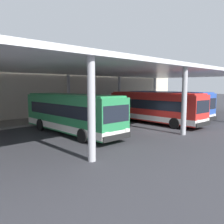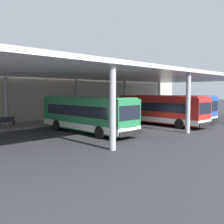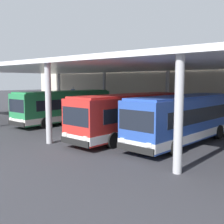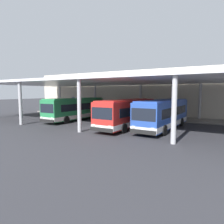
{
  "view_description": "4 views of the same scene",
  "coord_description": "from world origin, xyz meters",
  "px_view_note": "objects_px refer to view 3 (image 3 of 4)",
  "views": [
    {
      "loc": [
        -16.48,
        -11.43,
        3.82
      ],
      "look_at": [
        -2.21,
        3.28,
        1.5
      ],
      "focal_mm": 37.0,
      "sensor_mm": 36.0,
      "label": 1
    },
    {
      "loc": [
        -20.26,
        -13.57,
        3.62
      ],
      "look_at": [
        -1.5,
        5.4,
        1.49
      ],
      "focal_mm": 40.88,
      "sensor_mm": 36.0,
      "label": 2
    },
    {
      "loc": [
        14.62,
        -13.5,
        4.12
      ],
      "look_at": [
        -0.3,
        4.36,
        1.48
      ],
      "focal_mm": 43.78,
      "sensor_mm": 36.0,
      "label": 3
    },
    {
      "loc": [
        12.78,
        -17.98,
        3.96
      ],
      "look_at": [
        0.78,
        2.64,
        1.63
      ],
      "focal_mm": 32.03,
      "sensor_mm": 36.0,
      "label": 4
    }
  ],
  "objects_px": {
    "bus_middle_bay": "(184,118)",
    "trash_bin": "(72,106)",
    "bus_nearest_bay": "(65,106)",
    "bench_waiting": "(91,108)",
    "bus_second_bay": "(130,115)",
    "banner_sign": "(73,97)"
  },
  "relations": [
    {
      "from": "trash_bin",
      "to": "banner_sign",
      "type": "bearing_deg",
      "value": -30.08
    },
    {
      "from": "bus_middle_bay",
      "to": "trash_bin",
      "type": "xyz_separation_m",
      "value": [
        -20.17,
        8.08,
        -0.98
      ]
    },
    {
      "from": "bench_waiting",
      "to": "bus_middle_bay",
      "type": "bearing_deg",
      "value": -26.72
    },
    {
      "from": "bus_second_bay",
      "to": "trash_bin",
      "type": "bearing_deg",
      "value": 151.23
    },
    {
      "from": "bus_middle_bay",
      "to": "banner_sign",
      "type": "relative_size",
      "value": 3.33
    },
    {
      "from": "bus_second_bay",
      "to": "bus_middle_bay",
      "type": "xyz_separation_m",
      "value": [
        3.78,
        0.92,
        0.0
      ]
    },
    {
      "from": "bench_waiting",
      "to": "trash_bin",
      "type": "height_order",
      "value": "trash_bin"
    },
    {
      "from": "bench_waiting",
      "to": "banner_sign",
      "type": "height_order",
      "value": "banner_sign"
    },
    {
      "from": "trash_bin",
      "to": "bus_second_bay",
      "type": "bearing_deg",
      "value": -28.77
    },
    {
      "from": "bench_waiting",
      "to": "banner_sign",
      "type": "relative_size",
      "value": 0.56
    },
    {
      "from": "bus_second_bay",
      "to": "bench_waiting",
      "type": "distance_m",
      "value": 16.07
    },
    {
      "from": "bus_nearest_bay",
      "to": "bench_waiting",
      "type": "xyz_separation_m",
      "value": [
        -3.93,
        7.8,
        -0.99
      ]
    },
    {
      "from": "bus_middle_bay",
      "to": "banner_sign",
      "type": "distance_m",
      "value": 20.74
    },
    {
      "from": "bus_nearest_bay",
      "to": "bus_middle_bay",
      "type": "distance_m",
      "value": 12.88
    },
    {
      "from": "bus_nearest_bay",
      "to": "bus_middle_bay",
      "type": "xyz_separation_m",
      "value": [
        12.86,
        -0.66,
        0.0
      ]
    },
    {
      "from": "bus_nearest_bay",
      "to": "bus_second_bay",
      "type": "distance_m",
      "value": 9.22
    },
    {
      "from": "bus_middle_bay",
      "to": "trash_bin",
      "type": "height_order",
      "value": "bus_middle_bay"
    },
    {
      "from": "bus_nearest_bay",
      "to": "bench_waiting",
      "type": "height_order",
      "value": "bus_nearest_bay"
    },
    {
      "from": "bus_middle_bay",
      "to": "banner_sign",
      "type": "height_order",
      "value": "banner_sign"
    },
    {
      "from": "bus_middle_bay",
      "to": "bus_nearest_bay",
      "type": "bearing_deg",
      "value": 177.07
    },
    {
      "from": "banner_sign",
      "to": "bus_second_bay",
      "type": "bearing_deg",
      "value": -28.7
    },
    {
      "from": "bus_second_bay",
      "to": "trash_bin",
      "type": "xyz_separation_m",
      "value": [
        -16.39,
        9.0,
        -0.98
      ]
    }
  ]
}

